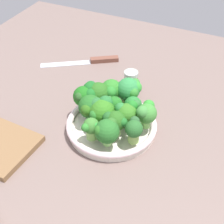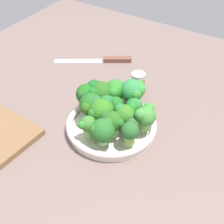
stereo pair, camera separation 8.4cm
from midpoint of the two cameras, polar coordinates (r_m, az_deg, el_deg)
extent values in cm
cube|color=#76615B|center=(89.28, -4.27, -3.33)|extent=(130.00, 130.00, 2.50)
cylinder|color=white|center=(87.23, -2.75, -2.78)|extent=(22.91, 22.91, 1.35)
torus|color=silver|center=(86.21, -2.78, -2.05)|extent=(23.86, 23.86, 1.66)
cylinder|color=#8AC85C|center=(86.16, -2.37, -0.20)|extent=(2.15, 2.15, 2.54)
sphere|color=#20681F|center=(84.42, -2.42, 1.19)|extent=(4.40, 4.40, 4.40)
sphere|color=#2D672A|center=(84.25, -3.32, 2.05)|extent=(1.96, 1.96, 1.96)
sphere|color=#1B6820|center=(84.66, -3.21, 1.68)|extent=(2.20, 2.20, 2.20)
cylinder|color=#8ACE5C|center=(90.24, 0.13, 2.11)|extent=(2.77, 2.77, 2.70)
sphere|color=#2F8641|center=(88.15, 0.13, 3.85)|extent=(6.38, 6.38, 6.38)
sphere|color=#31822E|center=(86.40, 0.88, 3.31)|extent=(3.00, 3.00, 3.00)
sphere|color=green|center=(87.81, 1.39, 4.17)|extent=(3.45, 3.45, 3.45)
sphere|color=#398434|center=(88.71, 1.36, 4.94)|extent=(2.65, 2.65, 2.65)
cylinder|color=#9DC76E|center=(81.18, -2.33, -3.26)|extent=(2.78, 2.78, 2.62)
sphere|color=#28601D|center=(79.16, -2.38, -1.72)|extent=(5.08, 5.08, 5.08)
sphere|color=#225C24|center=(79.10, -3.66, -1.09)|extent=(2.94, 2.94, 2.94)
sphere|color=#1F6523|center=(78.02, -1.14, -1.92)|extent=(2.27, 2.27, 2.27)
cylinder|color=#A2D565|center=(90.77, -2.74, 2.20)|extent=(2.46, 2.46, 2.41)
sphere|color=#2F7D28|center=(88.88, -2.81, 3.77)|extent=(5.80, 5.80, 5.80)
sphere|color=#297B29|center=(86.63, -3.30, 3.40)|extent=(3.18, 3.18, 3.18)
sphere|color=#3A7C38|center=(87.43, -3.39, 3.38)|extent=(2.95, 2.95, 2.95)
cylinder|color=#99D172|center=(89.25, -5.04, 1.36)|extent=(2.11, 2.11, 2.56)
sphere|color=#29621D|center=(87.20, -5.16, 3.05)|extent=(6.25, 6.25, 6.25)
sphere|color=#1F5B1E|center=(87.83, -6.36, 3.76)|extent=(3.64, 3.64, 3.64)
sphere|color=#1B6120|center=(86.94, -6.65, 3.97)|extent=(3.51, 3.51, 3.51)
sphere|color=#1C6327|center=(87.59, -6.44, 4.21)|extent=(3.35, 3.35, 3.35)
cylinder|color=#78BD5A|center=(86.08, -6.47, -0.73)|extent=(1.93, 1.93, 2.04)
sphere|color=#236321|center=(84.11, -6.62, 0.82)|extent=(6.23, 6.23, 6.23)
sphere|color=#2D6419|center=(82.36, -7.29, 0.28)|extent=(3.18, 3.18, 3.18)
sphere|color=#2D671A|center=(85.15, -5.82, 2.12)|extent=(2.54, 2.54, 2.54)
cylinder|color=#91DA73|center=(88.83, -7.53, 0.97)|extent=(2.05, 2.05, 2.71)
sphere|color=#1D681A|center=(86.86, -7.71, 2.59)|extent=(5.61, 5.61, 5.61)
sphere|color=#2A5D24|center=(85.34, -8.45, 2.38)|extent=(3.01, 3.01, 3.01)
sphere|color=#1B6421|center=(85.36, -6.55, 2.88)|extent=(3.26, 3.26, 3.26)
sphere|color=#266823|center=(87.33, -6.86, 3.47)|extent=(3.10, 3.10, 3.10)
cylinder|color=#85BE59|center=(80.66, -6.52, -3.91)|extent=(2.69, 2.69, 2.63)
sphere|color=#3B7A2E|center=(78.85, -6.66, -2.54)|extent=(4.04, 4.04, 4.04)
sphere|color=#30822C|center=(77.75, -7.66, -2.86)|extent=(2.08, 2.08, 2.08)
sphere|color=#298B30|center=(77.82, -6.01, -2.51)|extent=(1.71, 1.71, 1.71)
cylinder|color=#76BE57|center=(83.19, 3.06, -1.95)|extent=(2.37, 2.37, 2.68)
sphere|color=#3E8835|center=(81.18, 3.13, -0.38)|extent=(5.14, 5.14, 5.14)
sphere|color=green|center=(81.79, 3.50, 0.99)|extent=(2.98, 2.98, 2.98)
sphere|color=#418A3C|center=(79.54, 2.30, -0.12)|extent=(3.06, 3.06, 3.06)
cylinder|color=#85B052|center=(79.31, 0.73, -4.51)|extent=(2.68, 2.68, 2.67)
sphere|color=#276128|center=(77.39, 0.75, -3.07)|extent=(4.32, 4.32, 4.32)
sphere|color=#28592B|center=(77.84, 0.92, -1.72)|extent=(2.45, 2.45, 2.45)
sphere|color=#205B2B|center=(77.73, 0.93, -1.68)|extent=(1.90, 1.90, 1.90)
cylinder|color=#75BC59|center=(83.55, -0.28, -1.87)|extent=(2.22, 2.22, 2.19)
sphere|color=#357522|center=(81.62, -0.29, -0.37)|extent=(5.58, 5.58, 5.58)
sphere|color=#217322|center=(80.54, -1.21, -0.65)|extent=(3.25, 3.25, 3.25)
sphere|color=#297632|center=(80.84, -1.56, 0.40)|extent=(2.86, 2.86, 2.86)
sphere|color=#217824|center=(81.47, 0.59, 0.94)|extent=(2.83, 2.83, 2.83)
cylinder|color=#76BA53|center=(84.13, -4.51, -1.76)|extent=(2.33, 2.33, 2.00)
sphere|color=#32771F|center=(82.06, -4.62, -0.14)|extent=(6.57, 6.57, 6.57)
sphere|color=#2B7829|center=(80.86, -5.95, -0.58)|extent=(2.92, 2.92, 2.92)
sphere|color=#256D2F|center=(82.47, -4.01, 1.49)|extent=(3.82, 3.82, 3.82)
sphere|color=#28672E|center=(82.54, -5.62, 1.09)|extent=(3.92, 3.92, 3.92)
cylinder|color=#92C367|center=(86.84, 0.86, -0.16)|extent=(2.51, 2.51, 1.65)
sphere|color=#26772F|center=(85.31, 0.87, 1.05)|extent=(4.78, 4.78, 4.78)
sphere|color=#226F2D|center=(83.23, 0.30, 0.90)|extent=(2.52, 2.52, 2.52)
sphere|color=#216F32|center=(83.55, 1.08, 0.55)|extent=(2.05, 2.05, 2.05)
sphere|color=#2D6A30|center=(83.56, 1.38, 1.16)|extent=(2.62, 2.62, 2.62)
cylinder|color=#95D86E|center=(79.01, -3.89, -5.09)|extent=(2.20, 2.20, 2.20)
sphere|color=#266825|center=(76.87, -3.99, -3.51)|extent=(5.95, 5.95, 5.95)
sphere|color=#2C7223|center=(75.99, -5.19, -3.37)|extent=(2.87, 2.87, 2.87)
sphere|color=#2D6624|center=(76.79, -3.21, -2.11)|extent=(2.70, 2.70, 2.70)
cube|color=silver|center=(114.65, -10.14, 8.18)|extent=(15.74, 11.32, 0.40)
cube|color=brown|center=(114.33, -3.45, 9.01)|extent=(9.28, 7.01, 1.50)
cylinder|color=brown|center=(98.14, 0.81, 4.73)|extent=(3.93, 3.93, 6.02)
cylinder|color=#B3C3B6|center=(96.02, 0.83, 6.51)|extent=(4.13, 4.13, 1.38)
camera|label=1|loc=(0.04, -92.87, -2.45)|focal=52.66mm
camera|label=2|loc=(0.04, 87.13, 2.45)|focal=52.66mm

